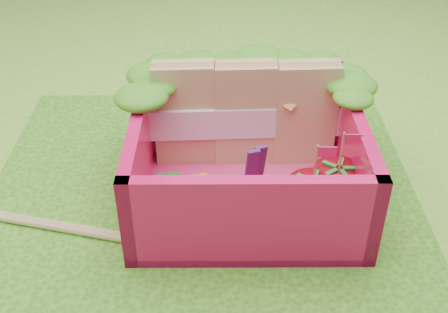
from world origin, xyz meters
TOP-DOWN VIEW (x-y plane):
  - ground at (0.00, 0.00)m, footprint 14.00×14.00m
  - placemat at (0.00, 0.00)m, footprint 2.60×2.60m
  - bento_floor at (0.27, 0.10)m, footprint 1.30×1.30m
  - bento_box at (0.27, 0.10)m, footprint 1.30×1.30m
  - lettuce_ruffle at (0.27, 0.54)m, footprint 1.43×0.77m
  - sandwich_stack at (0.27, 0.38)m, footprint 1.20×0.22m
  - broccoli at (-0.22, -0.18)m, footprint 0.31×0.31m
  - carrot_sticks at (-0.01, -0.20)m, footprint 0.12×0.08m
  - purple_wedges at (0.30, -0.04)m, footprint 0.11×0.08m
  - strawberry_left at (0.60, -0.26)m, footprint 0.28×0.28m
  - strawberry_right at (0.76, -0.14)m, footprint 0.28×0.28m
  - snap_peas at (0.66, -0.14)m, footprint 0.57×0.65m
  - chopsticks at (-0.89, -0.23)m, footprint 2.34×0.62m

SIDE VIEW (x-z plane):
  - ground at x=0.00m, z-range 0.00..0.00m
  - placemat at x=0.00m, z-range 0.00..0.03m
  - chopsticks at x=-0.89m, z-range 0.03..0.07m
  - bento_floor at x=0.27m, z-range 0.03..0.08m
  - snap_peas at x=0.66m, z-range 0.08..0.13m
  - carrot_sticks at x=-0.01m, z-range 0.08..0.36m
  - strawberry_left at x=0.60m, z-range -0.03..0.48m
  - strawberry_right at x=0.76m, z-range -0.03..0.48m
  - broccoli at x=-0.22m, z-range 0.13..0.37m
  - purple_wedges at x=0.30m, z-range 0.08..0.46m
  - bento_box at x=0.27m, z-range 0.03..0.58m
  - sandwich_stack at x=0.27m, z-range 0.07..0.74m
  - lettuce_ruffle at x=0.27m, z-range 0.58..0.69m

